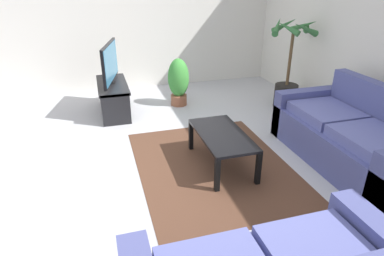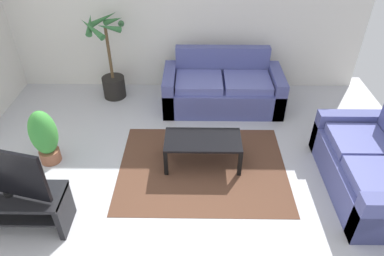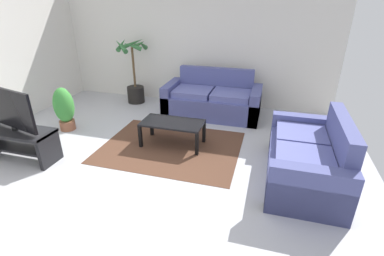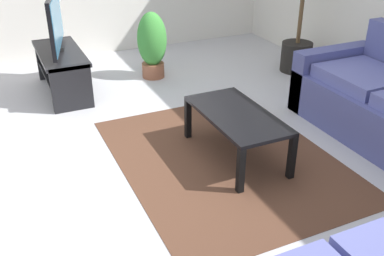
{
  "view_description": "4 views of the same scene",
  "coord_description": "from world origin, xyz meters",
  "px_view_note": "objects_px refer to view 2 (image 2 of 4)",
  "views": [
    {
      "loc": [
        3.38,
        -0.45,
        2.02
      ],
      "look_at": [
        0.14,
        0.51,
        0.46
      ],
      "focal_mm": 31.13,
      "sensor_mm": 36.0,
      "label": 1
    },
    {
      "loc": [
        0.17,
        -2.72,
        3.17
      ],
      "look_at": [
        0.12,
        0.76,
        0.62
      ],
      "focal_mm": 32.65,
      "sensor_mm": 36.0,
      "label": 2
    },
    {
      "loc": [
        1.72,
        -3.1,
        2.23
      ],
      "look_at": [
        0.63,
        0.69,
        0.4
      ],
      "focal_mm": 26.63,
      "sensor_mm": 36.0,
      "label": 3
    },
    {
      "loc": [
        3.09,
        -0.88,
        1.98
      ],
      "look_at": [
        0.39,
        0.36,
        0.43
      ],
      "focal_mm": 41.79,
      "sensor_mm": 36.0,
      "label": 4
    }
  ],
  "objects_px": {
    "potted_palm": "(111,67)",
    "coffee_table": "(203,142)",
    "tv_stand": "(14,205)",
    "potted_plant_small": "(44,136)",
    "couch_main": "(222,89)",
    "couch_loveseat": "(372,170)"
  },
  "relations": [
    {
      "from": "couch_main",
      "to": "potted_palm",
      "type": "height_order",
      "value": "potted_palm"
    },
    {
      "from": "couch_loveseat",
      "to": "potted_palm",
      "type": "xyz_separation_m",
      "value": [
        -3.53,
        2.17,
        0.27
      ]
    },
    {
      "from": "potted_palm",
      "to": "coffee_table",
      "type": "bearing_deg",
      "value": -48.86
    },
    {
      "from": "tv_stand",
      "to": "potted_palm",
      "type": "height_order",
      "value": "potted_palm"
    },
    {
      "from": "couch_loveseat",
      "to": "potted_plant_small",
      "type": "relative_size",
      "value": 2.11
    },
    {
      "from": "coffee_table",
      "to": "potted_palm",
      "type": "bearing_deg",
      "value": 131.14
    },
    {
      "from": "couch_main",
      "to": "potted_palm",
      "type": "relative_size",
      "value": 1.33
    },
    {
      "from": "tv_stand",
      "to": "potted_palm",
      "type": "distance_m",
      "value": 2.85
    },
    {
      "from": "couch_loveseat",
      "to": "potted_plant_small",
      "type": "xyz_separation_m",
      "value": [
        -4.07,
        0.46,
        0.12
      ]
    },
    {
      "from": "couch_main",
      "to": "coffee_table",
      "type": "height_order",
      "value": "couch_main"
    },
    {
      "from": "potted_palm",
      "to": "potted_plant_small",
      "type": "xyz_separation_m",
      "value": [
        -0.54,
        -1.71,
        -0.15
      ]
    },
    {
      "from": "couch_main",
      "to": "potted_palm",
      "type": "bearing_deg",
      "value": 171.69
    },
    {
      "from": "tv_stand",
      "to": "potted_palm",
      "type": "relative_size",
      "value": 0.77
    },
    {
      "from": "potted_palm",
      "to": "potted_plant_small",
      "type": "bearing_deg",
      "value": -107.62
    },
    {
      "from": "tv_stand",
      "to": "potted_palm",
      "type": "bearing_deg",
      "value": 79.69
    },
    {
      "from": "couch_main",
      "to": "potted_plant_small",
      "type": "relative_size",
      "value": 2.4
    },
    {
      "from": "couch_loveseat",
      "to": "coffee_table",
      "type": "distance_m",
      "value": 2.07
    },
    {
      "from": "tv_stand",
      "to": "coffee_table",
      "type": "xyz_separation_m",
      "value": [
        2.02,
        1.06,
        0.04
      ]
    },
    {
      "from": "coffee_table",
      "to": "potted_plant_small",
      "type": "distance_m",
      "value": 2.06
    },
    {
      "from": "couch_main",
      "to": "coffee_table",
      "type": "xyz_separation_m",
      "value": [
        -0.34,
        -1.46,
        0.05
      ]
    },
    {
      "from": "potted_plant_small",
      "to": "potted_palm",
      "type": "bearing_deg",
      "value": 72.38
    },
    {
      "from": "couch_main",
      "to": "tv_stand",
      "type": "height_order",
      "value": "couch_main"
    }
  ]
}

